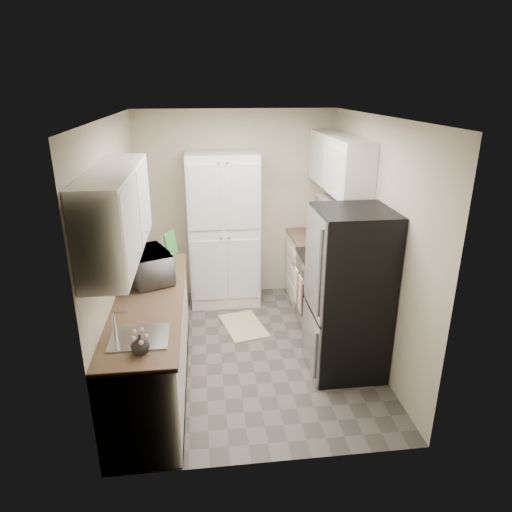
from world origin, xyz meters
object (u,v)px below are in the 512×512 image
at_px(microwave, 149,266).
at_px(wine_bottle, 142,252).
at_px(electric_range, 329,293).
at_px(toaster_oven, 324,230).
at_px(refrigerator, 349,293).
at_px(pantry_cabinet, 224,231).

xyz_separation_m(microwave, wine_bottle, (-0.12, 0.44, -0.01)).
relative_size(electric_range, toaster_oven, 3.38).
relative_size(electric_range, refrigerator, 0.66).
relative_size(refrigerator, microwave, 3.02).
bearing_deg(pantry_cabinet, refrigerator, -56.54).
distance_m(refrigerator, wine_bottle, 2.25).
distance_m(microwave, toaster_oven, 2.41).
xyz_separation_m(pantry_cabinet, electric_range, (1.17, -0.93, -0.52)).
bearing_deg(toaster_oven, microwave, -127.21).
bearing_deg(pantry_cabinet, electric_range, -38.22).
bearing_deg(refrigerator, electric_range, 87.52).
relative_size(pantry_cabinet, microwave, 3.55).
relative_size(refrigerator, wine_bottle, 5.79).
xyz_separation_m(pantry_cabinet, microwave, (-0.82, -1.33, 0.08)).
xyz_separation_m(refrigerator, microwave, (-1.96, 0.40, 0.23)).
relative_size(pantry_cabinet, toaster_oven, 5.99).
bearing_deg(toaster_oven, electric_range, -74.65).
relative_size(electric_range, wine_bottle, 3.85).
xyz_separation_m(electric_range, toaster_oven, (0.12, 0.75, 0.54)).
bearing_deg(electric_range, refrigerator, -92.48).
bearing_deg(refrigerator, wine_bottle, 158.08).
height_order(pantry_cabinet, refrigerator, pantry_cabinet).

